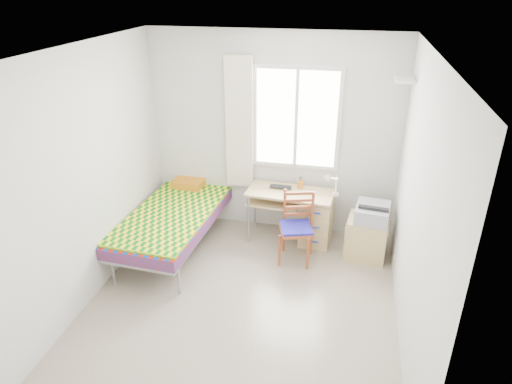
# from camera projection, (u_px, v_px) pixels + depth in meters

# --- Properties ---
(floor) EXTENTS (3.50, 3.50, 0.00)m
(floor) POSITION_uv_depth(u_px,v_px,m) (241.00, 304.00, 4.85)
(floor) COLOR #BCAD93
(floor) RESTS_ON ground
(ceiling) EXTENTS (3.50, 3.50, 0.00)m
(ceiling) POSITION_uv_depth(u_px,v_px,m) (237.00, 51.00, 3.73)
(ceiling) COLOR white
(ceiling) RESTS_ON wall_back
(wall_back) EXTENTS (3.20, 0.00, 3.20)m
(wall_back) POSITION_uv_depth(u_px,v_px,m) (273.00, 136.00, 5.83)
(wall_back) COLOR silver
(wall_back) RESTS_ON ground
(wall_left) EXTENTS (0.00, 3.50, 3.50)m
(wall_left) POSITION_uv_depth(u_px,v_px,m) (86.00, 179.00, 4.59)
(wall_left) COLOR silver
(wall_left) RESTS_ON ground
(wall_right) EXTENTS (0.00, 3.50, 3.50)m
(wall_right) POSITION_uv_depth(u_px,v_px,m) (417.00, 211.00, 3.99)
(wall_right) COLOR silver
(wall_right) RESTS_ON ground
(window) EXTENTS (1.10, 0.04, 1.30)m
(window) POSITION_uv_depth(u_px,v_px,m) (296.00, 119.00, 5.65)
(window) COLOR white
(window) RESTS_ON wall_back
(curtain) EXTENTS (0.35, 0.05, 1.70)m
(curtain) POSITION_uv_depth(u_px,v_px,m) (239.00, 124.00, 5.79)
(curtain) COLOR #F9E9CD
(curtain) RESTS_ON wall_back
(floating_shelf) EXTENTS (0.20, 0.32, 0.03)m
(floating_shelf) POSITION_uv_depth(u_px,v_px,m) (405.00, 80.00, 4.87)
(floating_shelf) COLOR white
(floating_shelf) RESTS_ON wall_right
(bed) EXTENTS (1.09, 2.11, 0.89)m
(bed) POSITION_uv_depth(u_px,v_px,m) (177.00, 213.00, 5.77)
(bed) COLOR #989CA0
(bed) RESTS_ON floor
(desk) EXTENTS (1.12, 0.58, 0.68)m
(desk) POSITION_uv_depth(u_px,v_px,m) (311.00, 215.00, 5.85)
(desk) COLOR tan
(desk) RESTS_ON floor
(chair) EXTENTS (0.47, 0.47, 0.87)m
(chair) POSITION_uv_depth(u_px,v_px,m) (297.00, 223.00, 5.44)
(chair) COLOR maroon
(chair) RESTS_ON floor
(cabinet) EXTENTS (0.53, 0.48, 0.52)m
(cabinet) POSITION_uv_depth(u_px,v_px,m) (366.00, 238.00, 5.57)
(cabinet) COLOR tan
(cabinet) RESTS_ON floor
(printer) EXTENTS (0.43, 0.49, 0.19)m
(printer) POSITION_uv_depth(u_px,v_px,m) (372.00, 212.00, 5.40)
(printer) COLOR #A7A9AF
(printer) RESTS_ON cabinet
(laptop) EXTENTS (0.28, 0.18, 0.02)m
(laptop) POSITION_uv_depth(u_px,v_px,m) (280.00, 188.00, 5.84)
(laptop) COLOR black
(laptop) RESTS_ON desk
(pen_cup) EXTENTS (0.07, 0.07, 0.09)m
(pen_cup) POSITION_uv_depth(u_px,v_px,m) (300.00, 185.00, 5.86)
(pen_cup) COLOR orange
(pen_cup) RESTS_ON desk
(task_lamp) EXTENTS (0.21, 0.30, 0.34)m
(task_lamp) POSITION_uv_depth(u_px,v_px,m) (331.00, 183.00, 5.50)
(task_lamp) COLOR white
(task_lamp) RESTS_ON desk
(book) EXTENTS (0.20, 0.24, 0.02)m
(book) POSITION_uv_depth(u_px,v_px,m) (274.00, 197.00, 5.84)
(book) COLOR gray
(book) RESTS_ON desk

